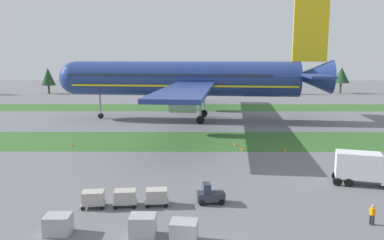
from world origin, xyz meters
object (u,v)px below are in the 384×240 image
object	(u,v)px
cargo_dolly_lead	(157,196)
catering_truck	(367,168)
taxiway_marker_0	(235,144)
cargo_dolly_second	(125,197)
cargo_dolly_third	(93,198)
ground_crew_loader	(372,214)
taxiway_marker_1	(285,149)
taxiway_marker_3	(243,148)
taxiway_marker_2	(72,145)
uld_container_2	(143,226)
airliner	(190,79)
uld_container_1	(184,231)
uld_container_0	(58,225)
baggage_tug	(210,195)
ground_crew_marshaller	(342,170)

from	to	relation	value
cargo_dolly_lead	catering_truck	distance (m)	22.75
cargo_dolly_lead	taxiway_marker_0	bearing A→B (deg)	152.08
cargo_dolly_lead	cargo_dolly_second	world-z (taller)	same
catering_truck	taxiway_marker_0	distance (m)	22.28
cargo_dolly_third	ground_crew_loader	bearing A→B (deg)	76.10
taxiway_marker_1	cargo_dolly_second	bearing A→B (deg)	-133.52
taxiway_marker_0	taxiway_marker_1	size ratio (longest dim) A/B	1.07
taxiway_marker_3	taxiway_marker_2	bearing A→B (deg)	174.69
uld_container_2	airliner	bearing A→B (deg)	86.77
catering_truck	taxiway_marker_1	size ratio (longest dim) A/B	15.62
cargo_dolly_lead	uld_container_1	xyz separation A→B (m)	(2.73, -6.97, -0.12)
ground_crew_loader	uld_container_0	size ratio (longest dim) A/B	0.87
catering_truck	taxiway_marker_2	bearing A→B (deg)	-98.74
catering_truck	ground_crew_loader	bearing A→B (deg)	-5.23
taxiway_marker_0	uld_container_2	bearing A→B (deg)	-108.88
baggage_tug	uld_container_1	xyz separation A→B (m)	(-2.27, -7.47, -0.01)
uld_container_1	baggage_tug	bearing A→B (deg)	73.09
uld_container_2	taxiway_marker_3	size ratio (longest dim) A/B	2.91
baggage_tug	cargo_dolly_third	world-z (taller)	baggage_tug
taxiway_marker_2	uld_container_0	bearing A→B (deg)	-73.91
catering_truck	taxiway_marker_3	world-z (taller)	catering_truck
cargo_dolly_second	ground_crew_loader	world-z (taller)	ground_crew_loader
baggage_tug	uld_container_2	bearing A→B (deg)	-44.94
baggage_tug	cargo_dolly_second	xyz separation A→B (m)	(-7.89, -0.78, 0.10)
airliner	uld_container_0	bearing A→B (deg)	175.70
cargo_dolly_second	taxiway_marker_3	bearing A→B (deg)	141.75
uld_container_1	catering_truck	bearing A→B (deg)	33.05
taxiway_marker_2	ground_crew_loader	bearing A→B (deg)	-39.10
ground_crew_marshaller	cargo_dolly_lead	bearing A→B (deg)	76.16
airliner	uld_container_1	xyz separation A→B (m)	(0.14, -54.83, -8.29)
catering_truck	taxiway_marker_3	xyz separation A→B (m)	(-11.35, 15.33, -1.61)
cargo_dolly_third	taxiway_marker_0	distance (m)	29.33
catering_truck	ground_crew_marshaller	world-z (taller)	catering_truck
airliner	ground_crew_loader	bearing A→B (deg)	-157.33
baggage_tug	uld_container_2	xyz separation A→B (m)	(-5.46, -6.67, 0.04)
cargo_dolly_second	uld_container_1	bearing A→B (deg)	34.40
cargo_dolly_third	baggage_tug	bearing A→B (deg)	90.00
uld_container_1	taxiway_marker_1	world-z (taller)	uld_container_1
airliner	uld_container_1	world-z (taller)	airliner
ground_crew_loader	taxiway_marker_3	xyz separation A→B (m)	(-7.49, 24.97, -0.60)
catering_truck	ground_crew_marshaller	distance (m)	3.21
taxiway_marker_0	taxiway_marker_3	bearing A→B (deg)	-77.01
uld_container_2	taxiway_marker_3	world-z (taller)	uld_container_2
uld_container_2	cargo_dolly_third	bearing A→B (deg)	133.41
taxiway_marker_1	taxiway_marker_3	size ratio (longest dim) A/B	0.68
cargo_dolly_second	catering_truck	distance (m)	25.62
uld_container_0	taxiway_marker_3	xyz separation A→B (m)	(17.82, 26.73, -0.43)
airliner	taxiway_marker_0	bearing A→B (deg)	-156.81
ground_crew_marshaller	taxiway_marker_1	distance (m)	12.85
baggage_tug	ground_crew_marshaller	bearing A→B (deg)	110.88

